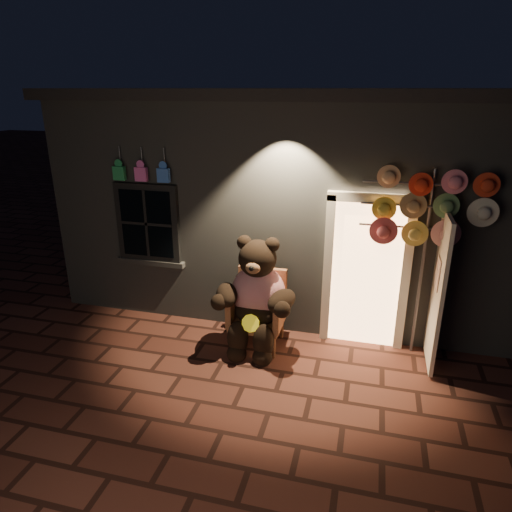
% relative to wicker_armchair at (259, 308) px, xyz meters
% --- Properties ---
extents(ground, '(60.00, 60.00, 0.00)m').
position_rel_wicker_armchair_xyz_m(ground, '(0.07, -1.08, -0.54)').
color(ground, '#592D22').
rests_on(ground, ground).
extents(shop_building, '(7.30, 5.95, 3.51)m').
position_rel_wicker_armchair_xyz_m(shop_building, '(0.08, 2.91, 1.20)').
color(shop_building, slate).
rests_on(shop_building, ground).
extents(wicker_armchair, '(0.74, 0.67, 1.07)m').
position_rel_wicker_armchair_xyz_m(wicker_armchair, '(0.00, 0.00, 0.00)').
color(wicker_armchair, '#AB6C42').
rests_on(wicker_armchair, ground).
extents(teddy_bear, '(1.21, 0.93, 1.67)m').
position_rel_wicker_armchair_xyz_m(teddy_bear, '(0.00, -0.14, 0.24)').
color(teddy_bear, '#AF1226').
rests_on(teddy_bear, ground).
extents(hat_rack, '(1.58, 0.22, 2.57)m').
position_rel_wicker_armchair_xyz_m(hat_rack, '(2.08, 0.20, 1.54)').
color(hat_rack, '#59595E').
rests_on(hat_rack, ground).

